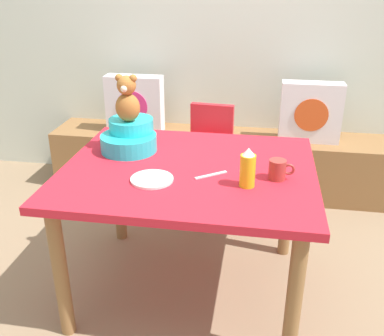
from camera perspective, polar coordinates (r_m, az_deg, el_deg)
ground_plane at (r=2.56m, az=-0.38°, el=-15.14°), size 8.00×8.00×0.00m
back_wall at (r=3.52m, az=4.06°, el=18.88°), size 4.40×0.10×2.60m
window_bench at (r=3.52m, az=3.11°, el=0.87°), size 2.60×0.44×0.46m
pillow_floral_left at (r=3.48m, az=-7.46°, el=8.25°), size 0.44×0.15×0.44m
pillow_floral_right at (r=3.35m, az=15.15°, el=7.00°), size 0.44×0.15×0.44m
dining_table at (r=2.21m, az=-0.43°, el=-2.19°), size 1.24×1.03×0.74m
highchair at (r=3.01m, az=2.11°, el=2.71°), size 0.34×0.47×0.79m
infant_seat_teal at (r=2.39m, az=-8.12°, el=4.04°), size 0.30×0.33×0.16m
teddy_bear at (r=2.32m, az=-8.42°, el=8.81°), size 0.13×0.12×0.25m
ketchup_bottle at (r=1.96m, az=7.25°, el=-0.04°), size 0.07×0.07×0.18m
coffee_mug at (r=2.07m, az=11.11°, el=-0.20°), size 0.12×0.08×0.09m
dinner_plate_near at (r=2.04m, az=-5.23°, el=-1.46°), size 0.20×0.20×0.01m
table_fork at (r=2.08m, az=2.49°, el=-0.92°), size 0.15×0.11×0.01m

